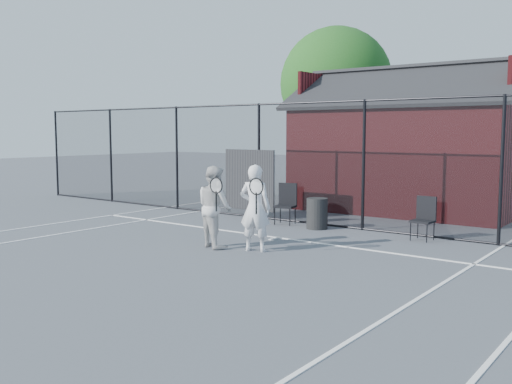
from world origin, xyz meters
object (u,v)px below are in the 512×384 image
Objects in this scene: waste_bin at (317,213)px; chair_right at (423,219)px; player_back at (215,206)px; chair_left at (285,204)px; clubhouse at (410,155)px; player_front at (255,208)px.

chair_right is at bearing 2.05° from waste_bin.
player_back reaches higher than chair_left.
clubhouse is 6.63× the size of chair_left.
chair_left is at bearing -107.62° from clubhouse.
waste_bin is (-2.51, -0.09, -0.09)m from chair_right.
clubhouse reaches higher than player_front.
chair_left is (-0.46, 3.13, -0.31)m from player_back.
clubhouse is 7.63m from player_back.
chair_left is 1.36× the size of waste_bin.
player_front reaches higher than chair_right.
chair_right is (3.02, 3.13, -0.36)m from player_back.
player_front is 1.69× the size of chair_left.
waste_bin is (-0.43, -4.49, -1.25)m from clubhouse.
clubhouse is at bearing 118.17° from chair_right.
player_back is at bearing -99.56° from waste_bin.
clubhouse is 3.93× the size of player_front.
chair_right is (2.14, 2.98, -0.38)m from player_front.
clubhouse is 9.00× the size of waste_bin.
chair_left is at bearing 174.71° from waste_bin.
clubhouse is at bearing 58.45° from chair_left.
player_front is at bearing -90.47° from clubhouse.
chair_left is 0.98m from waste_bin.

